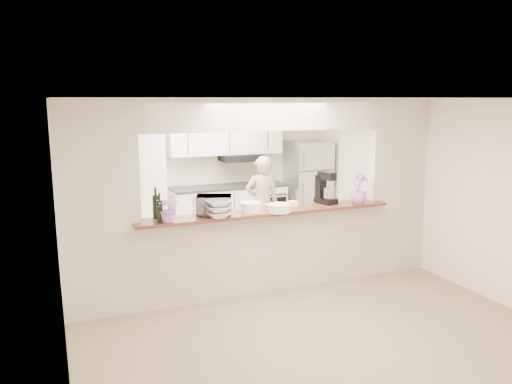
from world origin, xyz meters
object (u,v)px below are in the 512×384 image
toaster_oven (214,205)px  person (262,203)px  stand_mixer (325,189)px  refrigerator (308,185)px

toaster_oven → person: 2.24m
stand_mixer → person: person is taller
toaster_oven → person: (1.39, 1.71, -0.42)m
refrigerator → stand_mixer: bearing=-113.8°
toaster_oven → person: size_ratio=0.27×
stand_mixer → person: bearing=97.7°
refrigerator → person: (-1.36, -0.94, -0.07)m
person → stand_mixer: bearing=105.1°
refrigerator → person: refrigerator is taller
refrigerator → stand_mixer: refrigerator is taller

